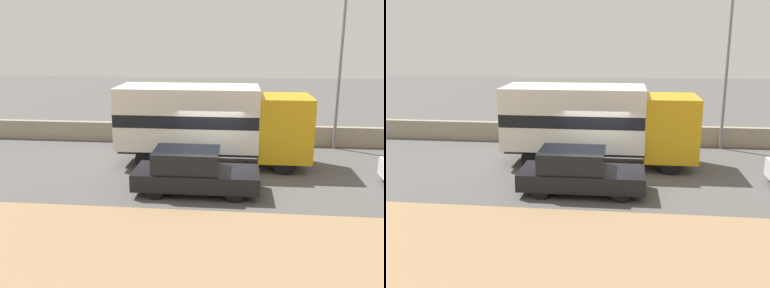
# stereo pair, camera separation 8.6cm
# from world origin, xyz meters

# --- Properties ---
(ground_plane) EXTENTS (80.00, 80.00, 0.00)m
(ground_plane) POSITION_xyz_m (0.00, 0.00, 0.00)
(ground_plane) COLOR #514F4C
(dirt_shoulder_foreground) EXTENTS (60.00, 5.73, 0.04)m
(dirt_shoulder_foreground) POSITION_xyz_m (0.00, -5.49, 0.02)
(dirt_shoulder_foreground) COLOR #937551
(dirt_shoulder_foreground) RESTS_ON ground_plane
(stone_wall_backdrop) EXTENTS (60.00, 0.35, 0.96)m
(stone_wall_backdrop) POSITION_xyz_m (0.00, 6.06, 0.48)
(stone_wall_backdrop) COLOR gray
(stone_wall_backdrop) RESTS_ON ground_plane
(street_lamp) EXTENTS (0.56, 0.28, 7.43)m
(street_lamp) POSITION_xyz_m (5.66, 5.64, 4.27)
(street_lamp) COLOR slate
(street_lamp) RESTS_ON ground_plane
(box_truck) EXTENTS (7.82, 2.60, 3.28)m
(box_truck) POSITION_xyz_m (-0.17, 2.37, 1.88)
(box_truck) COLOR gold
(box_truck) RESTS_ON ground_plane
(car_hatchback) EXTENTS (4.28, 1.83, 1.52)m
(car_hatchback) POSITION_xyz_m (-0.46, -0.94, 0.74)
(car_hatchback) COLOR black
(car_hatchback) RESTS_ON ground_plane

